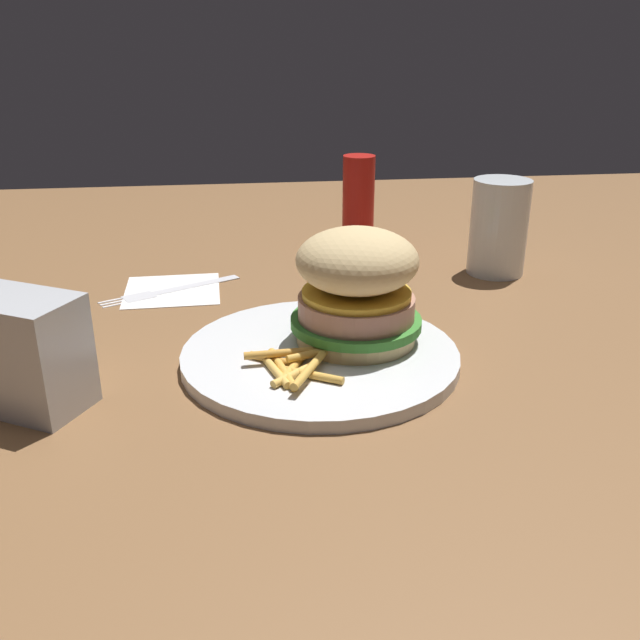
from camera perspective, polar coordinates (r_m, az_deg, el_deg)
The scene contains 10 objects.
ground_plane at distance 0.68m, azimuth 0.73°, elevation -2.28°, with size 1.60×1.60×0.00m, color brown.
plate at distance 0.65m, azimuth 0.00°, elevation -2.93°, with size 0.26×0.26×0.01m, color silver.
sandwich at distance 0.65m, azimuth 3.00°, elevation 2.73°, with size 0.12×0.12×0.11m.
fries_pile at distance 0.61m, azimuth -2.22°, elevation -3.72°, with size 0.08×0.09×0.01m.
napkin at distance 0.85m, azimuth -11.92°, elevation 2.40°, with size 0.11×0.11×0.00m, color white.
fork at distance 0.85m, azimuth -12.03°, elevation 2.54°, with size 0.16×0.09×0.00m.
drink_glass at distance 0.91m, azimuth 14.29°, elevation 7.04°, with size 0.07×0.07×0.12m.
napkin_dispenser at distance 0.61m, azimuth -22.83°, elevation -2.51°, with size 0.09×0.06×0.09m, color #B7BABF.
ketchup_bottle at distance 0.99m, azimuth 3.13°, elevation 9.51°, with size 0.04×0.04×0.13m, color #B21914.
salt_shaker at distance 0.72m, azimuth -24.49°, elevation -0.53°, with size 0.03×0.03×0.06m, color white.
Camera 1 is at (-0.09, -0.61, 0.29)m, focal length 39.37 mm.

